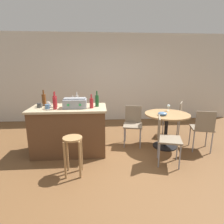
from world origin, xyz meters
name	(u,v)px	position (x,y,z in m)	size (l,w,h in m)	color
ground_plane	(121,162)	(0.00, 0.00, 0.00)	(8.80, 8.80, 0.00)	brown
back_wall	(111,78)	(0.00, 2.86, 1.35)	(8.00, 0.10, 2.70)	beige
kitchen_island	(70,130)	(-0.97, 0.51, 0.47)	(1.46, 0.78, 0.93)	brown
wooden_stool	(73,148)	(-0.80, -0.32, 0.45)	(0.30, 0.30, 0.63)	#A37A4C
dining_table	(167,122)	(1.04, 0.60, 0.57)	(0.93, 0.93, 0.74)	black
folding_chair_near	(165,137)	(0.77, -0.09, 0.51)	(0.50, 0.50, 0.86)	#7F705B
folding_chair_far	(203,127)	(1.70, 0.36, 0.51)	(0.49, 0.49, 0.87)	#7F705B
folding_chair_left	(175,116)	(1.47, 1.19, 0.52)	(0.55, 0.55, 0.87)	#7F705B
folding_chair_right	(133,122)	(0.36, 0.82, 0.50)	(0.47, 0.47, 0.85)	#7F705B
toolbox	(75,103)	(-0.83, 0.44, 1.02)	(0.43, 0.28, 0.19)	gray
bottle_0	(55,103)	(-1.19, 0.33, 1.05)	(0.07, 0.07, 0.31)	maroon
bottle_1	(55,101)	(-1.23, 0.52, 1.05)	(0.08, 0.08, 0.31)	maroon
bottle_2	(91,103)	(-0.52, 0.40, 1.04)	(0.07, 0.07, 0.26)	maroon
bottle_3	(73,101)	(-0.91, 0.70, 1.01)	(0.07, 0.07, 0.20)	#B7B2AD
bottle_4	(77,100)	(-0.83, 0.76, 1.03)	(0.06, 0.06, 0.26)	#B7B2AD
bottle_5	(44,100)	(-1.48, 0.68, 1.06)	(0.08, 0.08, 0.32)	#603314
bottle_6	(97,101)	(-0.42, 0.53, 1.05)	(0.07, 0.07, 0.31)	#194C23
cup_0	(39,105)	(-1.52, 0.51, 0.98)	(0.12, 0.08, 0.09)	#383838
cup_1	(47,107)	(-1.34, 0.39, 0.98)	(0.12, 0.08, 0.09)	#4C7099
cup_2	(49,104)	(-1.36, 0.56, 0.98)	(0.11, 0.07, 0.10)	white
wine_glass	(168,106)	(1.16, 0.85, 0.85)	(0.07, 0.07, 0.14)	silver
serving_bowl	(162,114)	(0.89, 0.47, 0.78)	(0.18, 0.18, 0.07)	#4C7099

